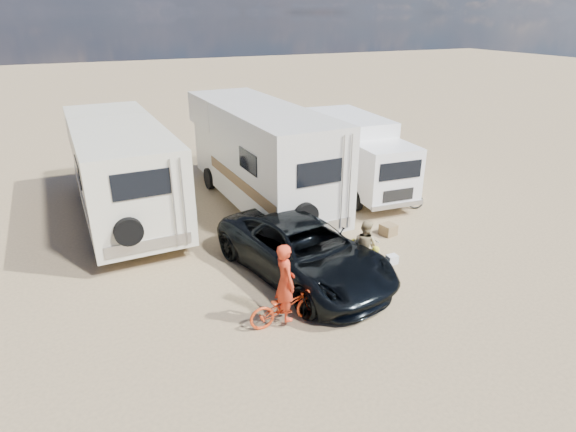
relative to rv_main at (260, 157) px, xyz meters
name	(u,v)px	position (x,y,z in m)	size (l,w,h in m)	color
ground	(357,287)	(0.17, -6.66, -1.86)	(140.00, 140.00, 0.00)	tan
rv_main	(260,157)	(0.00, 0.00, 0.00)	(2.69, 8.64, 3.72)	silver
rv_left	(122,172)	(-4.83, 0.81, -0.19)	(2.82, 8.50, 3.34)	#EDEDCD
box_truck	(357,156)	(4.06, -0.20, -0.38)	(2.18, 6.10, 2.96)	white
dark_suv	(304,250)	(-0.87, -5.50, -1.07)	(2.62, 5.69, 1.58)	black
bike_man	(285,306)	(-2.21, -7.32, -1.40)	(0.62, 1.77, 0.93)	red
bike_woman	(364,259)	(0.66, -6.16, -1.34)	(0.49, 1.74, 1.04)	beige
rider_man	(285,289)	(-2.21, -7.32, -0.91)	(0.69, 0.45, 1.89)	red
rider_woman	(364,252)	(0.66, -6.16, -1.12)	(0.72, 0.56, 1.49)	tan
bike_parked	(400,195)	(4.64, -2.36, -1.40)	(0.62, 1.76, 0.93)	#252826
cooler	(337,250)	(0.54, -4.90, -1.64)	(0.54, 0.40, 0.43)	#2A5489
crate	(388,230)	(2.85, -4.24, -1.68)	(0.45, 0.45, 0.36)	olive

